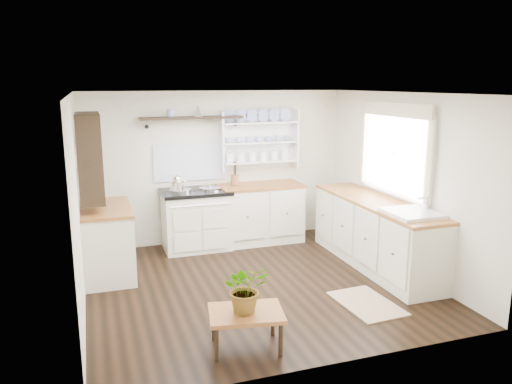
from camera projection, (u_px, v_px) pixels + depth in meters
floor at (257, 284)px, 6.12m from camera, size 4.00×3.80×0.01m
wall_back at (217, 167)px, 7.63m from camera, size 4.00×0.02×2.30m
wall_right at (402, 182)px, 6.50m from camera, size 0.02×3.80×2.30m
wall_left at (77, 206)px, 5.25m from camera, size 0.02×3.80×2.30m
ceiling at (257, 93)px, 5.62m from camera, size 4.00×3.80×0.01m
window at (394, 149)px, 6.53m from camera, size 0.08×1.55×1.22m
aga_cooker at (196, 219)px, 7.35m from camera, size 0.99×0.69×0.92m
back_cabinets at (260, 212)px, 7.69m from camera, size 1.27×0.63×0.90m
right_cabinets at (375, 233)px, 6.64m from camera, size 0.62×2.43×0.90m
belfast_sink at (411, 223)px, 5.88m from camera, size 0.55×0.60×0.45m
left_cabinets at (107, 240)px, 6.32m from camera, size 0.62×1.13×0.90m
plate_rack at (258, 140)px, 7.71m from camera, size 1.20×0.22×0.90m
high_shelf at (192, 118)px, 7.23m from camera, size 1.50×0.29×0.16m
left_shelving at (90, 156)px, 6.04m from camera, size 0.28×0.80×1.05m
kettle at (177, 183)px, 7.02m from camera, size 0.17×0.17×0.21m
utensil_crock at (235, 180)px, 7.53m from camera, size 0.12×0.12×0.14m
center_table at (246, 316)px, 4.58m from camera, size 0.75×0.59×0.37m
potted_plant at (246, 288)px, 4.52m from camera, size 0.43×0.38×0.45m
floor_rug at (367, 303)px, 5.56m from camera, size 0.60×0.88×0.02m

